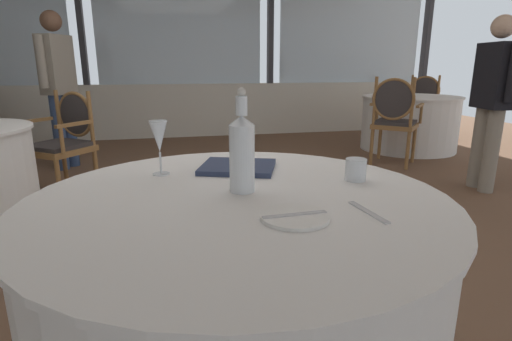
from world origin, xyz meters
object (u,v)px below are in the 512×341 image
dining_chair_1_1 (422,102)px  diner_person_0 (59,81)px  menu_book (238,167)px  dining_chair_1_0 (394,115)px  side_plate (295,216)px  dining_chair_0_0 (66,135)px  water_tumbler (356,170)px  water_bottle (242,151)px  diner_person_1 (493,95)px  wine_glass (159,138)px

dining_chair_1_1 → diner_person_0: diner_person_0 is taller
menu_book → dining_chair_1_0: bearing=68.1°
side_plate → diner_person_0: 4.09m
dining_chair_0_0 → diner_person_0: bearing=-129.2°
water_tumbler → diner_person_0: size_ratio=0.05×
dining_chair_1_0 → dining_chair_0_0: bearing=137.9°
side_plate → water_bottle: bearing=109.3°
dining_chair_1_1 → diner_person_1: bearing=19.2°
wine_glass → menu_book: (0.30, 0.01, -0.13)m
water_tumbler → diner_person_1: bearing=38.8°
water_bottle → diner_person_1: bearing=34.6°
wine_glass → diner_person_1: 3.28m
side_plate → dining_chair_0_0: size_ratio=0.21×
water_bottle → wine_glass: 0.38m
side_plate → water_tumbler: 0.45m
side_plate → dining_chair_0_0: (-1.21, 2.79, -0.20)m
water_bottle → diner_person_0: 3.80m
water_tumbler → diner_person_0: diner_person_0 is taller
side_plate → menu_book: 0.55m
wine_glass → dining_chair_1_0: dining_chair_1_0 is taller
water_tumbler → wine_glass: bearing=160.9°
water_tumbler → dining_chair_1_0: bearing=56.1°
wine_glass → dining_chair_1_0: 3.62m
water_bottle → dining_chair_1_1: size_ratio=0.34×
water_bottle → menu_book: water_bottle is taller
menu_book → water_tumbler: bearing=-12.7°
side_plate → dining_chair_0_0: dining_chair_0_0 is taller
dining_chair_0_0 → water_bottle: bearing=61.1°
water_bottle → diner_person_1: diner_person_1 is taller
diner_person_0 → diner_person_1: diner_person_0 is taller
water_tumbler → dining_chair_0_0: 2.93m
menu_book → dining_chair_1_0: size_ratio=0.28×
side_plate → wine_glass: wine_glass is taller
menu_book → diner_person_1: size_ratio=0.18×
side_plate → water_tumbler: (0.33, 0.30, 0.03)m
diner_person_0 → diner_person_1: (3.99, -1.74, -0.09)m
diner_person_1 → dining_chair_0_0: bearing=-2.6°
dining_chair_1_0 → side_plate: bearing=-172.6°
diner_person_1 → water_tumbler: bearing=46.9°
side_plate → diner_person_0: bearing=110.8°
wine_glass → dining_chair_0_0: 2.43m
dining_chair_1_1 → diner_person_0: bearing=-37.5°
menu_book → dining_chair_1_1: 5.58m
water_tumbler → diner_person_1: diner_person_1 is taller
menu_book → dining_chair_0_0: dining_chair_0_0 is taller
wine_glass → diner_person_0: diner_person_0 is taller
dining_chair_1_1 → water_bottle: bearing=2.3°
side_plate → dining_chair_1_0: bearing=54.6°
water_tumbler → diner_person_1: size_ratio=0.05×
water_bottle → diner_person_0: bearing=111.0°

